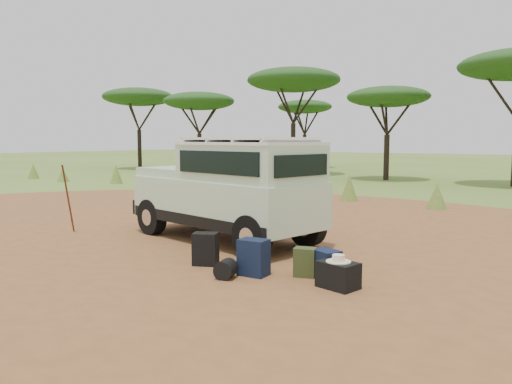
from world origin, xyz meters
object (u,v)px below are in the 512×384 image
Objects in this scene: backpack_black at (206,249)px; backpack_navy at (254,258)px; safari_vehicle at (229,192)px; walking_staff at (68,199)px; backpack_olive at (305,262)px; hard_case at (338,275)px; duffel_navy at (326,265)px.

backpack_black is 1.03m from backpack_navy.
safari_vehicle is 3.74m from walking_staff.
backpack_olive reaches higher than hard_case.
backpack_navy is 1.11m from duffel_navy.
backpack_black is 1.23× the size of duffel_navy.
safari_vehicle is 8.46× the size of backpack_black.
backpack_black is at bearing -145.74° from duffel_navy.
backpack_black is at bearing 172.09° from backpack_olive.
backpack_black is (4.35, -0.50, -0.50)m from walking_staff.
duffel_navy is 0.83× the size of hard_case.
backpack_navy is 1.26× the size of backpack_olive.
backpack_navy is at bearing -168.24° from backpack_olive.
hard_case is at bearing 1.58° from backpack_navy.
duffel_navy is (1.01, 0.45, -0.06)m from backpack_navy.
duffel_navy is (6.40, -0.15, -0.55)m from walking_staff.
walking_staff reaches higher than backpack_olive.
safari_vehicle is at bearing 131.77° from backpack_olive.
safari_vehicle is 8.12× the size of backpack_navy.
backpack_black reaches higher than backpack_olive.
backpack_navy is 1.06× the size of hard_case.
walking_staff is 2.82× the size of backpack_navy.
duffel_navy is at bearing -31.69° from walking_staff.
backpack_olive is at bearing -32.38° from walking_staff.
walking_staff is 5.44m from backpack_navy.
hard_case is (2.39, 0.02, -0.08)m from backpack_black.
walking_staff is 2.94× the size of backpack_black.
backpack_navy is (1.03, -0.09, 0.01)m from backpack_black.
walking_staff reaches higher than backpack_navy.
safari_vehicle is 2.88× the size of walking_staff.
duffel_navy is (0.33, 0.07, -0.00)m from backpack_olive.
walking_staff is 6.10m from backpack_olive.
safari_vehicle is 2.80m from backpack_navy.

